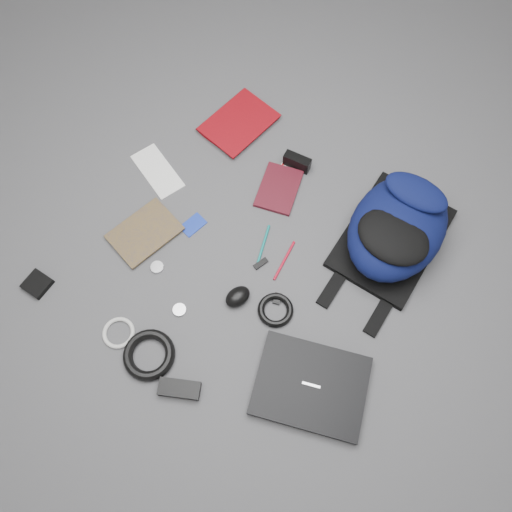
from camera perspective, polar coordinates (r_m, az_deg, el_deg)
The scene contains 22 objects.
ground at distance 1.69m, azimuth 0.00°, elevation -0.26°, with size 4.00×4.00×0.00m, color #4F4F51.
backpack at distance 1.69m, azimuth 15.89°, elevation 3.21°, with size 0.32×0.46×0.19m, color black, non-canonical shape.
laptop at distance 1.56m, azimuth 6.26°, elevation -14.53°, with size 0.33×0.26×0.03m, color black.
textbook_red at distance 2.00m, azimuth -4.12°, elevation 16.44°, with size 0.20×0.26×0.03m, color maroon.
comic_book at distance 1.80m, azimuth -14.16°, elevation 4.35°, with size 0.16×0.23×0.02m, color #AF880C.
envelope at distance 1.88m, azimuth -11.19°, elevation 9.51°, with size 0.22×0.10×0.00m, color white.
dvd_case at distance 1.80m, azimuth 2.62°, elevation 7.71°, with size 0.13×0.19×0.01m, color #3B0B13.
compact_camera at distance 1.84m, azimuth 4.72°, elevation 10.66°, with size 0.10×0.04×0.06m, color black.
sticker_disc at distance 1.85m, azimuth 4.05°, elevation 10.00°, with size 0.08×0.08×0.00m, color white.
pen_teal at distance 1.70m, azimuth 0.84°, elevation 1.27°, with size 0.01×0.01×0.15m, color #0D7774.
pen_red at distance 1.68m, azimuth 3.25°, elevation -0.51°, with size 0.01×0.01×0.15m, color #B30D24.
id_badge at distance 1.75m, azimuth -7.20°, elevation 3.55°, with size 0.06×0.09×0.00m, color #1632AC.
usb_black at distance 1.67m, azimuth 0.54°, elevation -0.87°, with size 0.02×0.05×0.01m, color black.
key_fob at distance 1.63m, azimuth 2.44°, elevation -4.89°, with size 0.02×0.04×0.01m, color black.
mouse at distance 1.62m, azimuth -2.11°, elevation -4.67°, with size 0.06×0.09×0.05m, color black.
headphone_left at distance 1.70m, azimuth -11.23°, elevation -1.26°, with size 0.04×0.04×0.01m, color silver.
headphone_right at distance 1.64m, azimuth -8.74°, elevation -6.10°, with size 0.04×0.04×0.01m, color silver.
cable_coil at distance 1.61m, azimuth 2.24°, elevation -6.18°, with size 0.12×0.12×0.02m, color black.
power_brick at distance 1.57m, azimuth -8.74°, elevation -14.76°, with size 0.13×0.05×0.03m, color black.
power_cord_coil at distance 1.61m, azimuth -12.13°, elevation -10.98°, with size 0.16×0.16×0.03m, color black.
pouch at distance 1.79m, azimuth -23.73°, elevation -2.95°, with size 0.08×0.08×0.02m, color black.
white_cable_coil at distance 1.66m, azimuth -15.43°, elevation -8.45°, with size 0.10×0.10×0.01m, color silver.
Camera 1 is at (0.34, -0.55, 1.56)m, focal length 35.00 mm.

